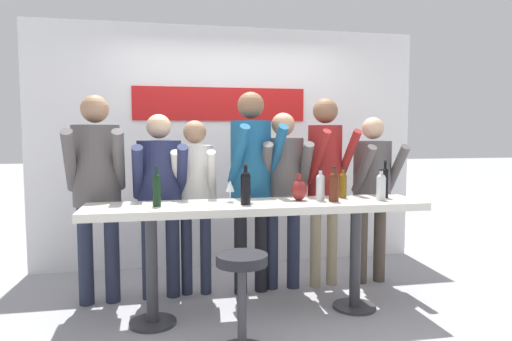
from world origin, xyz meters
The scene contains 20 objects.
ground_plane centered at (0.00, 0.00, 0.00)m, with size 40.00×40.00×0.00m, color #9E9EA3.
back_wall centered at (0.00, 1.56, 1.32)m, with size 4.28×0.12×2.63m.
tasting_table centered at (0.00, 0.00, 0.79)m, with size 2.68×0.56×0.92m.
bar_stool centered at (-0.23, -0.60, 0.45)m, with size 0.36×0.36×0.68m.
person_far_left centered at (-1.29, 0.53, 1.11)m, with size 0.50×0.60×1.79m.
person_left centered at (-0.77, 0.57, 1.01)m, with size 0.47×0.55×1.64m.
person_center_left centered at (-0.45, 0.60, 0.99)m, with size 0.41×0.52×1.58m.
person_center centered at (0.05, 0.54, 1.15)m, with size 0.50×0.62×1.84m.
person_center_right centered at (0.36, 0.60, 1.02)m, with size 0.48×0.57×1.66m.
person_right centered at (0.77, 0.58, 1.13)m, with size 0.43×0.56×1.80m.
person_far_right centered at (1.26, 0.60, 1.00)m, with size 0.45×0.54×1.62m.
wine_bottle_0 centered at (-0.78, -0.02, 1.06)m, with size 0.06×0.06×0.31m.
wine_bottle_1 centered at (0.61, -0.06, 1.05)m, with size 0.08×0.08×0.28m.
wine_bottle_2 centered at (1.11, 0.06, 1.06)m, with size 0.06×0.06×0.32m.
wine_bottle_3 centered at (-0.11, -0.06, 1.07)m, with size 0.08×0.08×0.31m.
wine_bottle_4 centered at (0.52, 0.01, 1.04)m, with size 0.07×0.07×0.26m.
wine_bottle_5 centered at (0.76, 0.13, 1.04)m, with size 0.06×0.06×0.26m.
wine_bottle_6 centered at (1.02, -0.06, 1.04)m, with size 0.08×0.08×0.26m.
wine_glass_0 centered at (-0.21, 0.07, 1.05)m, with size 0.07×0.07×0.18m.
decorative_vase centered at (0.35, 0.05, 1.01)m, with size 0.13×0.13×0.22m.
Camera 1 is at (-0.72, -3.50, 1.47)m, focal length 32.00 mm.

